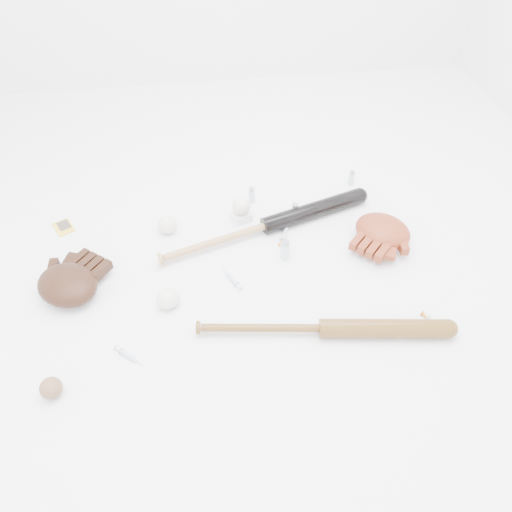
{
  "coord_description": "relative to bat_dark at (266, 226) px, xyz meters",
  "views": [
    {
      "loc": [
        -0.13,
        -1.27,
        1.37
      ],
      "look_at": [
        0.04,
        -0.01,
        0.06
      ],
      "focal_mm": 35.0,
      "sensor_mm": 36.0,
      "label": 1
    }
  ],
  "objects": [
    {
      "name": "baseball_aged",
      "position": [
        -0.74,
        -0.62,
        -0.0
      ],
      "size": [
        0.07,
        0.07,
        0.07
      ],
      "primitive_type": "sphere",
      "color": "brown",
      "rests_on": "ground"
    },
    {
      "name": "bat_wood",
      "position": [
        0.11,
        -0.52,
        -0.0
      ],
      "size": [
        0.87,
        0.19,
        0.06
      ],
      "primitive_type": null,
      "rotation": [
        0.0,
        0.0,
        -0.14
      ],
      "color": "brown",
      "rests_on": "ground"
    },
    {
      "name": "vial_2",
      "position": [
        0.13,
        0.06,
        0.01
      ],
      "size": [
        0.03,
        0.03,
        0.08
      ],
      "primitive_type": "cylinder",
      "color": "silver",
      "rests_on": "ground"
    },
    {
      "name": "bat_dark",
      "position": [
        0.0,
        0.0,
        0.0
      ],
      "size": [
        0.91,
        0.34,
        0.07
      ],
      "primitive_type": null,
      "rotation": [
        0.0,
        0.0,
        0.3
      ],
      "color": "black",
      "rests_on": "ground"
    },
    {
      "name": "syringe_0",
      "position": [
        -0.53,
        -0.52,
        -0.03
      ],
      "size": [
        0.11,
        0.1,
        0.02
      ],
      "primitive_type": null,
      "rotation": [
        0.0,
        0.0,
        -0.73
      ],
      "color": "#ADBCC6",
      "rests_on": "ground"
    },
    {
      "name": "baseball_left",
      "position": [
        -0.4,
        -0.33,
        0.0
      ],
      "size": [
        0.07,
        0.07,
        0.07
      ],
      "primitive_type": "sphere",
      "color": "white",
      "rests_on": "ground"
    },
    {
      "name": "vial_0",
      "position": [
        -0.03,
        0.2,
        0.0
      ],
      "size": [
        0.03,
        0.03,
        0.07
      ],
      "primitive_type": "cylinder",
      "color": "silver",
      "rests_on": "ground"
    },
    {
      "name": "glove_dark",
      "position": [
        -0.74,
        -0.22,
        0.01
      ],
      "size": [
        0.37,
        0.37,
        0.1
      ],
      "primitive_type": null,
      "rotation": [
        0.0,
        0.0,
        -0.68
      ],
      "color": "black",
      "rests_on": "ground"
    },
    {
      "name": "baseball_on_pedestal",
      "position": [
        -0.09,
        0.09,
        0.04
      ],
      "size": [
        0.07,
        0.07,
        0.07
      ],
      "primitive_type": "sphere",
      "color": "white",
      "rests_on": "pedestal"
    },
    {
      "name": "trading_card",
      "position": [
        -0.81,
        0.14,
        -0.03
      ],
      "size": [
        0.1,
        0.11,
        0.01
      ],
      "primitive_type": "cube",
      "rotation": [
        0.0,
        0.0,
        0.48
      ],
      "color": "gold",
      "rests_on": "ground"
    },
    {
      "name": "baseball_mid",
      "position": [
        -0.38,
        -0.32,
        0.0
      ],
      "size": [
        0.07,
        0.07,
        0.07
      ],
      "primitive_type": "sphere",
      "color": "white",
      "rests_on": "ground"
    },
    {
      "name": "syringe_1",
      "position": [
        -0.16,
        -0.24,
        -0.03
      ],
      "size": [
        0.08,
        0.13,
        0.02
      ],
      "primitive_type": null,
      "rotation": [
        0.0,
        0.0,
        2.03
      ],
      "color": "#ADBCC6",
      "rests_on": "ground"
    },
    {
      "name": "syringe_2",
      "position": [
        0.07,
        -0.03,
        -0.02
      ],
      "size": [
        0.09,
        0.16,
        0.02
      ],
      "primitive_type": null,
      "rotation": [
        0.0,
        0.0,
        1.17
      ],
      "color": "#ADBCC6",
      "rests_on": "ground"
    },
    {
      "name": "glove_tan",
      "position": [
        0.44,
        -0.11,
        0.01
      ],
      "size": [
        0.37,
        0.37,
        0.09
      ],
      "primitive_type": null,
      "rotation": [
        0.0,
        0.0,
        2.37
      ],
      "color": "maroon",
      "rests_on": "ground"
    },
    {
      "name": "vial_3",
      "position": [
        0.05,
        -0.15,
        0.01
      ],
      "size": [
        0.04,
        0.04,
        0.09
      ],
      "primitive_type": "cylinder",
      "color": "silver",
      "rests_on": "ground"
    },
    {
      "name": "vial_1",
      "position": [
        0.42,
        0.26,
        0.0
      ],
      "size": [
        0.03,
        0.03,
        0.07
      ],
      "primitive_type": "cylinder",
      "color": "silver",
      "rests_on": "ground"
    },
    {
      "name": "baseball_upper",
      "position": [
        -0.39,
        0.06,
        0.0
      ],
      "size": [
        0.08,
        0.08,
        0.08
      ],
      "primitive_type": "sphere",
      "color": "white",
      "rests_on": "ground"
    },
    {
      "name": "syringe_3",
      "position": [
        0.49,
        -0.54,
        -0.03
      ],
      "size": [
        0.08,
        0.13,
        0.02
      ],
      "primitive_type": null,
      "rotation": [
        0.0,
        0.0,
        -1.12
      ],
      "color": "#ADBCC6",
      "rests_on": "ground"
    },
    {
      "name": "pedestal",
      "position": [
        -0.09,
        0.09,
        -0.02
      ],
      "size": [
        0.09,
        0.09,
        0.04
      ],
      "primitive_type": "cube",
      "rotation": [
        0.0,
        0.0,
        0.33
      ],
      "color": "white",
      "rests_on": "ground"
    }
  ]
}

